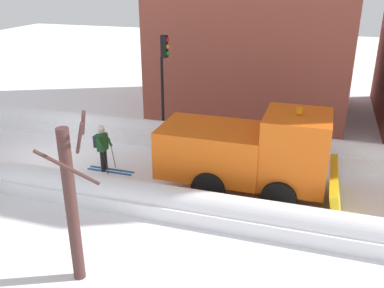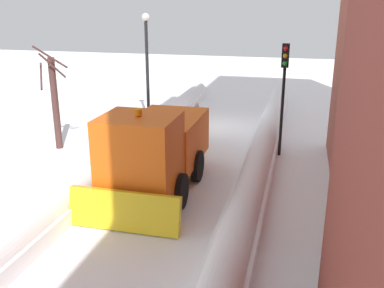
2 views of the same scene
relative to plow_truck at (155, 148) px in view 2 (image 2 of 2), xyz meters
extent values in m
plane|color=white|center=(-0.56, 1.93, -1.48)|extent=(80.00, 80.00, 0.00)
cube|color=white|center=(-3.18, 1.93, -1.19)|extent=(1.10, 36.00, 0.57)
cylinder|color=white|center=(-3.18, 1.93, -0.90)|extent=(0.90, 34.20, 0.90)
cube|color=white|center=(2.07, 1.93, -1.25)|extent=(1.10, 36.00, 0.46)
cylinder|color=white|center=(2.07, 1.93, -1.02)|extent=(0.90, 34.20, 0.90)
cube|color=orange|center=(0.00, -1.32, -0.08)|extent=(2.30, 3.40, 1.60)
cube|color=orange|center=(0.00, 1.38, 0.27)|extent=(2.20, 2.00, 2.30)
cube|color=black|center=(0.00, 2.34, 0.78)|extent=(1.85, 0.06, 1.01)
cube|color=yellow|center=(0.00, 2.73, -0.93)|extent=(3.20, 0.46, 1.13)
cylinder|color=orange|center=(0.00, 1.38, 1.54)|extent=(0.20, 0.20, 0.18)
cylinder|color=black|center=(-1.15, 1.08, -0.93)|extent=(0.25, 1.10, 1.10)
cylinder|color=black|center=(1.15, 1.08, -0.93)|extent=(0.25, 1.10, 1.10)
cylinder|color=black|center=(-1.15, -1.12, -0.93)|extent=(0.25, 1.10, 1.10)
cylinder|color=black|center=(1.15, -1.12, -0.93)|extent=(0.25, 1.10, 1.10)
cylinder|color=black|center=(-0.18, -5.50, -1.07)|extent=(0.14, 0.14, 0.82)
cylinder|color=black|center=(0.04, -5.50, -1.07)|extent=(0.14, 0.14, 0.82)
cube|color=#1E5123|center=(-0.07, -5.50, -0.35)|extent=(0.42, 0.26, 0.62)
cube|color=#262D38|center=(-0.07, -5.71, -0.32)|extent=(0.32, 0.16, 0.44)
sphere|color=tan|center=(-0.07, -5.50, 0.12)|extent=(0.24, 0.24, 0.24)
sphere|color=silver|center=(-0.07, -5.50, 0.22)|extent=(0.22, 0.22, 0.22)
cylinder|color=#1E5123|center=(-0.33, -5.40, -0.32)|extent=(0.09, 0.33, 0.56)
cylinder|color=#1E5123|center=(0.19, -5.40, -0.32)|extent=(0.09, 0.33, 0.56)
cube|color=#194C8C|center=(-0.18, -5.25, -1.46)|extent=(0.09, 1.80, 0.03)
cube|color=#194C8C|center=(0.04, -5.25, -1.46)|extent=(0.09, 1.80, 0.03)
cylinder|color=#262628|center=(-0.37, -5.28, -0.88)|extent=(0.02, 0.19, 1.19)
cylinder|color=#262628|center=(0.23, -5.28, -0.88)|extent=(0.02, 0.19, 1.19)
cylinder|color=black|center=(-3.81, -4.56, 0.33)|extent=(0.12, 0.12, 3.62)
cube|color=black|center=(-3.81, -4.42, 2.60)|extent=(0.28, 0.24, 0.90)
sphere|color=red|center=(-3.81, -4.29, 2.88)|extent=(0.18, 0.18, 0.18)
sphere|color=gold|center=(-3.81, -4.29, 2.60)|extent=(0.18, 0.18, 0.18)
sphere|color=green|center=(-3.81, -4.29, 2.32)|extent=(0.18, 0.18, 0.18)
cylinder|color=black|center=(3.18, -8.21, 1.09)|extent=(0.16, 0.16, 5.13)
sphere|color=silver|center=(3.18, -8.21, 3.84)|extent=(0.40, 0.40, 0.40)
cylinder|color=#4E302D|center=(5.49, -3.17, 0.46)|extent=(0.28, 0.28, 3.87)
cylinder|color=#4E302D|center=(5.84, -2.90, 1.67)|extent=(0.71, 1.12, 0.98)
cylinder|color=#4E302D|center=(5.26, -2.79, 2.46)|extent=(1.09, 0.80, 0.98)
cylinder|color=#4E302D|center=(5.28, -2.90, 2.11)|extent=(0.79, 0.72, 1.09)
camera|label=1|loc=(12.64, 1.97, 5.45)|focal=39.61mm
camera|label=2|loc=(-4.42, 12.67, 4.53)|focal=40.48mm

